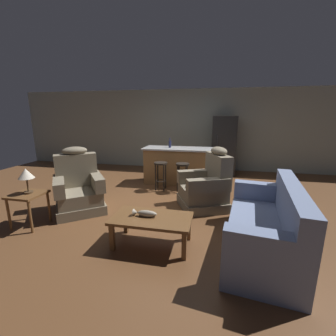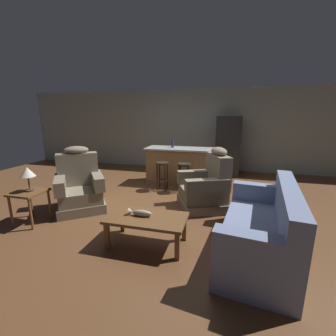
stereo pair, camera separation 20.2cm
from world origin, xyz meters
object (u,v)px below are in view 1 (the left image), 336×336
kitchen_island (178,165)px  bar_stool_left (161,171)px  end_table (28,199)px  couch (267,227)px  fish_figurine (145,213)px  coffee_table (152,221)px  table_lamp (26,175)px  recliner_near_lamp (79,189)px  bar_stool_right (182,172)px  recliner_near_island (207,187)px  bottle_tall_green (170,144)px  refrigerator (223,146)px

kitchen_island → bar_stool_left: bearing=-116.6°
end_table → couch: bearing=0.8°
bar_stool_left → fish_figurine: bearing=-81.4°
coffee_table → table_lamp: (-2.11, 0.14, 0.50)m
recliner_near_lamp → bar_stool_right: bearing=92.2°
recliner_near_island → recliner_near_lamp: bearing=-8.8°
couch → bar_stool_left: size_ratio=2.94×
kitchen_island → bottle_tall_green: bearing=175.1°
refrigerator → end_table: bearing=-127.9°
bottle_tall_green → couch: bearing=-56.3°
recliner_near_lamp → bar_stool_left: (1.24, 1.49, 0.05)m
coffee_table → bar_stool_right: bar_stool_right is taller
table_lamp → end_table: bearing=-125.1°
fish_figurine → couch: 1.65m
recliner_near_lamp → kitchen_island: recliner_near_lamp is taller
couch → table_lamp: table_lamp is taller
couch → bar_stool_left: couch is taller
table_lamp → bar_stool_left: bearing=53.5°
end_table → table_lamp: 0.41m
coffee_table → kitchen_island: size_ratio=0.61×
fish_figurine → recliner_near_lamp: recliner_near_lamp is taller
end_table → refrigerator: 5.18m
recliner_near_island → bar_stool_right: (-0.61, 0.85, 0.05)m
refrigerator → couch: bearing=-83.1°
coffee_table → recliner_near_island: size_ratio=0.92×
recliner_near_island → kitchen_island: size_ratio=0.67×
end_table → bar_stool_right: (2.20, 2.25, 0.01)m
kitchen_island → refrigerator: bearing=45.2°
fish_figurine → recliner_near_lamp: 1.82m
bar_stool_right → bottle_tall_green: bottle_tall_green is taller
fish_figurine → kitchen_island: size_ratio=0.19×
bottle_tall_green → bar_stool_left: bearing=-98.4°
coffee_table → recliner_near_island: bearing=65.7°
couch → bar_stool_right: size_ratio=2.94×
end_table → kitchen_island: kitchen_island is taller
recliner_near_lamp → end_table: bearing=-67.1°
kitchen_island → refrigerator: refrigerator is taller
bar_stool_right → refrigerator: 2.11m
coffee_table → recliner_near_lamp: recliner_near_lamp is taller
kitchen_island → refrigerator: 1.74m
refrigerator → recliner_near_lamp: bearing=-129.6°
end_table → refrigerator: bearing=52.1°
kitchen_island → bottle_tall_green: (-0.22, 0.02, 0.57)m
refrigerator → bar_stool_left: bearing=-129.5°
coffee_table → recliner_near_island: recliner_near_island is taller
table_lamp → bar_stool_right: bearing=45.6°
couch → end_table: size_ratio=3.57×
fish_figurine → kitchen_island: 3.00m
coffee_table → bar_stool_left: (-0.46, 2.37, 0.11)m
coffee_table → bar_stool_right: bearing=88.1°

